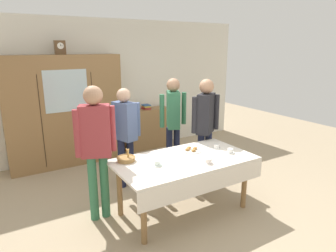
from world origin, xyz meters
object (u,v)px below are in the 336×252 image
at_px(mantel_clock, 60,47).
at_px(person_behind_table_right, 125,129).
at_px(book_stack, 146,107).
at_px(spoon_far_left, 220,155).
at_px(tea_cup_back_edge, 157,163).
at_px(bread_basket, 126,159).
at_px(person_by_cabinet, 96,140).
at_px(wall_cabinet, 65,111).
at_px(tea_cup_far_right, 216,147).
at_px(dining_table, 185,167).
at_px(spoon_far_right, 157,156).
at_px(bookshelf_low, 147,129).
at_px(person_near_right_end, 205,121).
at_px(tea_cup_near_right, 208,161).
at_px(tea_cup_mid_left, 230,151).
at_px(pastry_plate, 191,150).
at_px(spoon_near_right, 207,146).
at_px(person_beside_shelf, 173,116).

distance_m(mantel_clock, person_behind_table_right, 1.96).
bearing_deg(book_stack, spoon_far_left, -96.37).
distance_m(mantel_clock, tea_cup_back_edge, 2.95).
height_order(book_stack, bread_basket, book_stack).
distance_m(person_behind_table_right, person_by_cabinet, 0.96).
bearing_deg(wall_cabinet, mantel_clock, -4.43).
bearing_deg(tea_cup_back_edge, tea_cup_far_right, 6.30).
relative_size(dining_table, spoon_far_right, 15.29).
bearing_deg(person_behind_table_right, mantel_clock, 110.62).
height_order(mantel_clock, tea_cup_back_edge, mantel_clock).
relative_size(tea_cup_far_right, person_by_cabinet, 0.08).
bearing_deg(mantel_clock, bookshelf_low, 1.75).
height_order(mantel_clock, person_near_right_end, mantel_clock).
bearing_deg(person_near_right_end, person_behind_table_right, 156.21).
bearing_deg(tea_cup_back_edge, tea_cup_near_right, -25.21).
bearing_deg(tea_cup_mid_left, wall_cabinet, 120.05).
bearing_deg(bookshelf_low, book_stack, 0.00).
bearing_deg(tea_cup_near_right, wall_cabinet, 110.60).
bearing_deg(mantel_clock, bread_basket, -84.52).
bearing_deg(book_stack, person_behind_table_right, -127.08).
bearing_deg(person_near_right_end, tea_cup_far_right, -110.15).
distance_m(tea_cup_near_right, pastry_plate, 0.49).
bearing_deg(spoon_near_right, tea_cup_mid_left, -77.05).
distance_m(mantel_clock, person_beside_shelf, 2.31).
distance_m(book_stack, spoon_far_right, 2.57).
distance_m(book_stack, person_near_right_end, 2.01).
relative_size(tea_cup_near_right, person_behind_table_right, 0.08).
relative_size(book_stack, bread_basket, 0.91).
distance_m(tea_cup_mid_left, spoon_near_right, 0.41).
xyz_separation_m(dining_table, person_near_right_end, (0.81, 0.63, 0.38)).
bearing_deg(bookshelf_low, bread_basket, -122.57).
bearing_deg(book_stack, person_near_right_end, -89.40).
height_order(book_stack, person_near_right_end, person_near_right_end).
xyz_separation_m(dining_table, tea_cup_near_right, (0.17, -0.26, 0.13)).
distance_m(tea_cup_near_right, spoon_far_right, 0.70).
bearing_deg(tea_cup_far_right, tea_cup_near_right, -139.78).
distance_m(tea_cup_near_right, tea_cup_far_right, 0.60).
distance_m(bookshelf_low, spoon_near_right, 2.39).
relative_size(mantel_clock, spoon_far_right, 2.02).
bearing_deg(person_beside_shelf, spoon_far_right, -132.10).
distance_m(bookshelf_low, pastry_plate, 2.49).
bearing_deg(person_near_right_end, dining_table, -142.15).
distance_m(tea_cup_back_edge, spoon_far_right, 0.32).
distance_m(tea_cup_far_right, spoon_far_right, 0.90).
bearing_deg(book_stack, tea_cup_near_right, -102.06).
height_order(dining_table, tea_cup_near_right, tea_cup_near_right).
relative_size(tea_cup_near_right, bread_basket, 0.54).
bearing_deg(spoon_near_right, mantel_clock, 122.44).
height_order(tea_cup_back_edge, spoon_far_right, tea_cup_back_edge).
distance_m(spoon_far_left, person_by_cabinet, 1.63).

